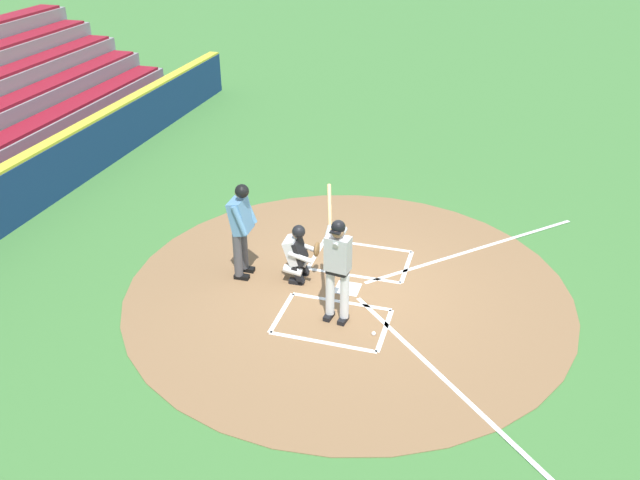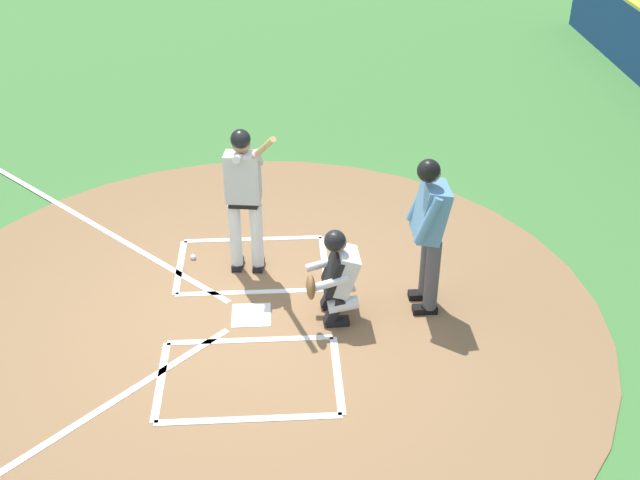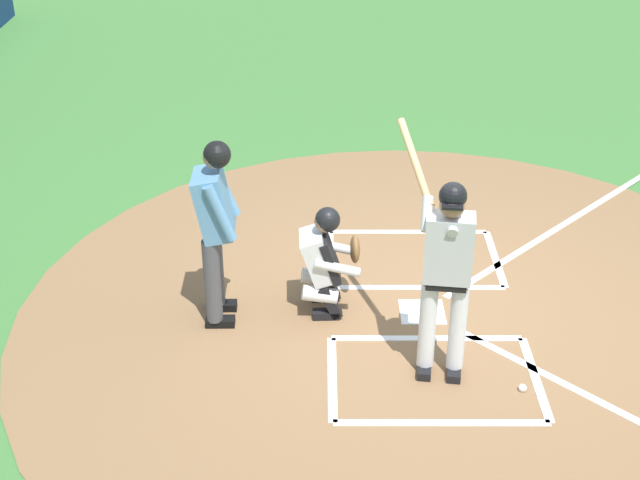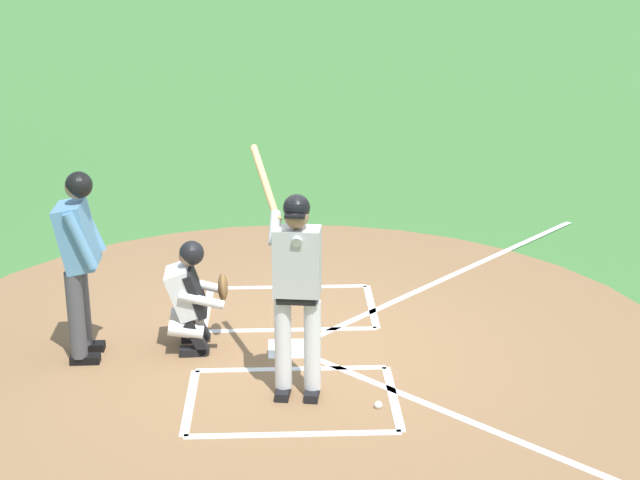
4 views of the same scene
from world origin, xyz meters
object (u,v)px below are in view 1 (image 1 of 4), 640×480
at_px(catcher, 298,251).
at_px(baseball, 374,334).
at_px(batter, 337,263).
at_px(plate_umpire, 241,224).

relative_size(catcher, baseball, 15.27).
xyz_separation_m(batter, catcher, (-1.02, -1.00, -0.51)).
bearing_deg(baseball, plate_umpire, -112.57).
height_order(catcher, plate_umpire, plate_umpire).
distance_m(batter, plate_umpire, 2.20).
bearing_deg(plate_umpire, batter, 67.15).
bearing_deg(batter, baseball, 68.25).
xyz_separation_m(plate_umpire, baseball, (1.13, 2.73, -1.04)).
relative_size(batter, baseball, 28.76).
xyz_separation_m(batter, baseball, (0.28, 0.70, -1.06)).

